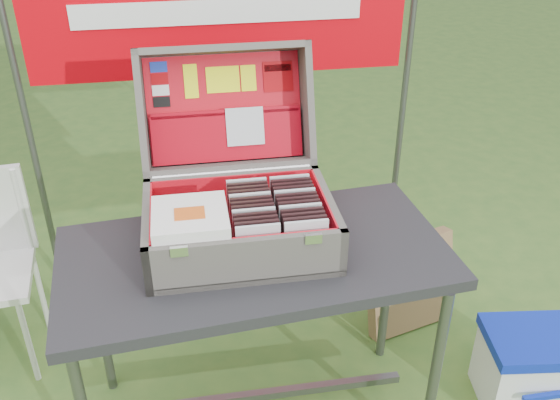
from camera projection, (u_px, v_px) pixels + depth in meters
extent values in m
cube|color=#232326|center=(255.00, 257.00, 2.01)|extent=(1.30, 0.73, 0.04)
cylinder|color=#59595B|center=(434.00, 379.00, 2.08)|extent=(0.04, 0.04, 0.74)
cylinder|color=#59595B|center=(100.00, 317.00, 2.34)|extent=(0.04, 0.04, 0.74)
cylinder|color=#59595B|center=(387.00, 286.00, 2.50)|extent=(0.04, 0.04, 0.74)
cube|color=#59595B|center=(258.00, 395.00, 2.34)|extent=(1.10, 0.03, 0.03)
cube|color=#645E57|center=(241.00, 243.00, 2.02)|extent=(0.60, 0.43, 0.02)
cube|color=#645E57|center=(247.00, 262.00, 1.82)|extent=(0.60, 0.02, 0.16)
cube|color=#645E57|center=(233.00, 194.00, 2.16)|extent=(0.60, 0.02, 0.16)
cube|color=#645E57|center=(148.00, 234.00, 1.95)|extent=(0.02, 0.43, 0.16)
cube|color=#645E57|center=(328.00, 217.00, 2.03)|extent=(0.02, 0.43, 0.16)
cube|color=red|center=(240.00, 239.00, 2.02)|extent=(0.55, 0.38, 0.01)
cube|color=silver|center=(179.00, 251.00, 1.74)|extent=(0.05, 0.01, 0.03)
cube|color=silver|center=(313.00, 239.00, 1.80)|extent=(0.05, 0.01, 0.03)
cylinder|color=silver|center=(232.00, 172.00, 2.13)|extent=(0.54, 0.02, 0.02)
cube|color=#645E57|center=(225.00, 108.00, 2.23)|extent=(0.60, 0.17, 0.41)
cube|color=#645E57|center=(222.00, 49.00, 2.13)|extent=(0.60, 0.16, 0.08)
cube|color=#645E57|center=(230.00, 166.00, 2.20)|extent=(0.60, 0.16, 0.08)
cube|color=#645E57|center=(142.00, 114.00, 2.13)|extent=(0.02, 0.30, 0.46)
cube|color=#645E57|center=(307.00, 103.00, 2.21)|extent=(0.02, 0.30, 0.46)
cube|color=red|center=(225.00, 108.00, 2.22)|extent=(0.55, 0.14, 0.35)
cube|color=red|center=(247.00, 256.00, 1.82)|extent=(0.55, 0.01, 0.14)
cube|color=red|center=(234.00, 193.00, 2.14)|extent=(0.55, 0.01, 0.14)
cube|color=red|center=(153.00, 230.00, 1.94)|extent=(0.01, 0.38, 0.14)
cube|color=red|center=(323.00, 215.00, 2.02)|extent=(0.01, 0.38, 0.14)
cube|color=#A50312|center=(227.00, 136.00, 2.22)|extent=(0.53, 0.09, 0.17)
cube|color=#A50312|center=(226.00, 112.00, 2.20)|extent=(0.52, 0.03, 0.03)
cube|color=silver|center=(245.00, 126.00, 2.21)|extent=(0.13, 0.06, 0.13)
cube|color=#1933B2|center=(159.00, 67.00, 2.16)|extent=(0.06, 0.02, 0.04)
cube|color=#A00107|center=(160.00, 79.00, 2.16)|extent=(0.06, 0.02, 0.04)
cube|color=white|center=(161.00, 90.00, 2.17)|extent=(0.06, 0.02, 0.04)
cube|color=black|center=(162.00, 102.00, 2.18)|extent=(0.06, 0.02, 0.04)
cube|color=#EEF711|center=(191.00, 81.00, 2.18)|extent=(0.05, 0.04, 0.11)
cube|color=#EEF711|center=(223.00, 80.00, 2.20)|extent=(0.12, 0.03, 0.09)
cube|color=#EEF711|center=(248.00, 78.00, 2.21)|extent=(0.05, 0.03, 0.09)
cube|color=#A00107|center=(278.00, 76.00, 2.22)|extent=(0.11, 0.04, 0.10)
cube|color=black|center=(278.00, 68.00, 2.22)|extent=(0.10, 0.01, 0.02)
cube|color=silver|center=(258.00, 247.00, 1.84)|extent=(0.13, 0.01, 0.15)
cube|color=black|center=(257.00, 243.00, 1.86)|extent=(0.13, 0.01, 0.15)
cube|color=black|center=(256.00, 238.00, 1.88)|extent=(0.13, 0.01, 0.15)
cube|color=black|center=(255.00, 234.00, 1.90)|extent=(0.13, 0.01, 0.15)
cube|color=silver|center=(254.00, 230.00, 1.92)|extent=(0.13, 0.01, 0.15)
cube|color=black|center=(253.00, 226.00, 1.94)|extent=(0.13, 0.01, 0.15)
cube|color=black|center=(252.00, 222.00, 1.96)|extent=(0.13, 0.01, 0.15)
cube|color=black|center=(251.00, 218.00, 1.98)|extent=(0.13, 0.01, 0.15)
cube|color=silver|center=(250.00, 214.00, 2.00)|extent=(0.13, 0.01, 0.15)
cube|color=black|center=(249.00, 210.00, 2.02)|extent=(0.13, 0.01, 0.15)
cube|color=black|center=(249.00, 206.00, 2.04)|extent=(0.13, 0.01, 0.15)
cube|color=black|center=(248.00, 203.00, 2.06)|extent=(0.13, 0.01, 0.15)
cube|color=silver|center=(247.00, 199.00, 2.08)|extent=(0.13, 0.01, 0.15)
cube|color=silver|center=(306.00, 242.00, 1.86)|extent=(0.13, 0.01, 0.15)
cube|color=black|center=(305.00, 238.00, 1.88)|extent=(0.13, 0.01, 0.15)
cube|color=black|center=(303.00, 234.00, 1.90)|extent=(0.13, 0.01, 0.15)
cube|color=black|center=(301.00, 230.00, 1.92)|extent=(0.13, 0.01, 0.15)
cube|color=silver|center=(300.00, 225.00, 1.94)|extent=(0.13, 0.01, 0.15)
cube|color=black|center=(299.00, 221.00, 1.96)|extent=(0.13, 0.01, 0.15)
cube|color=black|center=(297.00, 218.00, 1.98)|extent=(0.13, 0.01, 0.15)
cube|color=black|center=(296.00, 214.00, 2.00)|extent=(0.13, 0.01, 0.15)
cube|color=silver|center=(294.00, 210.00, 2.02)|extent=(0.13, 0.01, 0.15)
cube|color=black|center=(293.00, 206.00, 2.04)|extent=(0.13, 0.01, 0.15)
cube|color=black|center=(292.00, 203.00, 2.06)|extent=(0.13, 0.01, 0.15)
cube|color=black|center=(291.00, 199.00, 2.08)|extent=(0.13, 0.01, 0.15)
cube|color=silver|center=(289.00, 195.00, 2.10)|extent=(0.13, 0.01, 0.15)
cube|color=white|center=(190.00, 221.00, 1.86)|extent=(0.22, 0.22, 0.00)
cube|color=white|center=(190.00, 220.00, 1.85)|extent=(0.22, 0.22, 0.00)
cube|color=white|center=(190.00, 218.00, 1.85)|extent=(0.22, 0.22, 0.00)
cube|color=white|center=(190.00, 217.00, 1.85)|extent=(0.22, 0.22, 0.00)
cube|color=white|center=(190.00, 215.00, 1.85)|extent=(0.22, 0.22, 0.00)
cube|color=white|center=(190.00, 214.00, 1.84)|extent=(0.22, 0.22, 0.00)
cube|color=white|center=(189.00, 213.00, 1.84)|extent=(0.22, 0.22, 0.00)
cube|color=#D85919|center=(190.00, 213.00, 1.83)|extent=(0.09, 0.07, 0.00)
cube|color=white|center=(529.00, 372.00, 2.41)|extent=(0.38, 0.31, 0.28)
cube|color=#0C25AD|center=(537.00, 341.00, 2.32)|extent=(0.40, 0.32, 0.04)
cube|color=#0C25AD|center=(551.00, 395.00, 2.26)|extent=(0.22, 0.02, 0.02)
cylinder|color=silver|center=(28.00, 341.00, 2.46)|extent=(0.02, 0.02, 0.41)
cylinder|color=silver|center=(41.00, 291.00, 2.73)|extent=(0.02, 0.02, 0.41)
cylinder|color=silver|center=(22.00, 211.00, 2.54)|extent=(0.02, 0.02, 0.39)
cube|color=olive|center=(410.00, 283.00, 2.76)|extent=(0.44, 0.26, 0.44)
cylinder|color=#59595B|center=(27.00, 124.00, 2.69)|extent=(0.03, 0.03, 1.70)
cylinder|color=#59595B|center=(404.00, 100.00, 2.93)|extent=(0.03, 0.03, 1.70)
cube|color=#C4000B|center=(219.00, 11.00, 2.58)|extent=(1.60, 0.02, 0.55)
cube|color=white|center=(219.00, 12.00, 2.57)|extent=(1.20, 0.00, 0.10)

